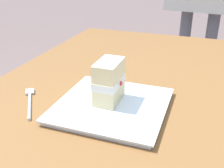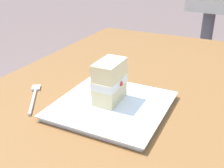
{
  "view_description": "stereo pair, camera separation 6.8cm",
  "coord_description": "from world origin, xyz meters",
  "px_view_note": "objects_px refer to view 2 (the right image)",
  "views": [
    {
      "loc": [
        0.55,
        0.12,
        1.07
      ],
      "look_at": [
        -0.04,
        -0.09,
        0.78
      ],
      "focal_mm": 43.9,
      "sensor_mm": 36.0,
      "label": 1
    },
    {
      "loc": [
        0.52,
        0.18,
        1.07
      ],
      "look_at": [
        -0.04,
        -0.09,
        0.78
      ],
      "focal_mm": 43.9,
      "sensor_mm": 36.0,
      "label": 2
    }
  ],
  "objects_px": {
    "patio_table": "(137,150)",
    "dessert_fork": "(34,97)",
    "dessert_plate": "(112,106)",
    "cake_slice": "(110,81)"
  },
  "relations": [
    {
      "from": "dessert_plate",
      "to": "cake_slice",
      "type": "height_order",
      "value": "cake_slice"
    },
    {
      "from": "dessert_plate",
      "to": "dessert_fork",
      "type": "height_order",
      "value": "dessert_plate"
    },
    {
      "from": "dessert_fork",
      "to": "cake_slice",
      "type": "bearing_deg",
      "value": 104.42
    },
    {
      "from": "patio_table",
      "to": "dessert_fork",
      "type": "relative_size",
      "value": 10.96
    },
    {
      "from": "patio_table",
      "to": "dessert_fork",
      "type": "distance_m",
      "value": 0.32
    },
    {
      "from": "patio_table",
      "to": "dessert_plate",
      "type": "distance_m",
      "value": 0.13
    },
    {
      "from": "dessert_plate",
      "to": "cake_slice",
      "type": "xyz_separation_m",
      "value": [
        -0.01,
        -0.01,
        0.06
      ]
    },
    {
      "from": "patio_table",
      "to": "dessert_plate",
      "type": "height_order",
      "value": "dessert_plate"
    },
    {
      "from": "cake_slice",
      "to": "dessert_fork",
      "type": "relative_size",
      "value": 0.73
    },
    {
      "from": "patio_table",
      "to": "dessert_fork",
      "type": "bearing_deg",
      "value": -88.63
    }
  ]
}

